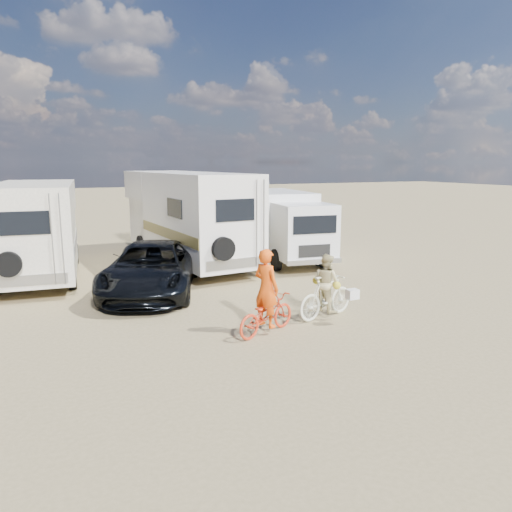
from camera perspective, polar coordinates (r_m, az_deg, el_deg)
name	(u,v)px	position (r m, az deg, el deg)	size (l,w,h in m)	color
ground	(251,316)	(12.96, -0.57, -6.95)	(140.00, 140.00, 0.00)	#98845A
rv_main	(186,218)	(19.53, -8.08, 4.34)	(2.46, 8.54, 3.57)	white
rv_left	(37,231)	(18.47, -24.07, 2.65)	(2.47, 6.98, 3.26)	#F1E1CE
box_truck	(283,226)	(20.13, 3.20, 3.46)	(2.15, 6.40, 2.77)	white
dark_suv	(152,268)	(15.37, -12.00, -1.38)	(2.55, 5.53, 1.54)	black
bike_man	(266,314)	(11.54, 1.19, -6.75)	(0.62, 1.79, 0.94)	red
bike_woman	(326,296)	(12.80, 8.13, -4.66)	(0.53, 1.87, 1.12)	beige
rider_man	(266,295)	(11.41, 1.20, -4.60)	(0.67, 0.44, 1.84)	#F0510E
rider_woman	(326,289)	(12.76, 8.15, -3.86)	(0.73, 0.57, 1.49)	#C4B77F
bike_parked	(306,256)	(19.02, 5.84, 0.00)	(0.53, 1.53, 0.80)	#2B2D2A
cooler	(160,286)	(15.29, -11.07, -3.41)	(0.62, 0.45, 0.50)	#1C4C8D
crate	(262,268)	(17.87, 0.67, -1.36)	(0.46, 0.46, 0.37)	olive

